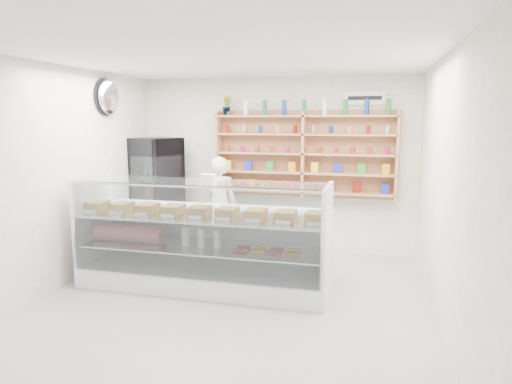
# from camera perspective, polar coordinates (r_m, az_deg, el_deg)

# --- Properties ---
(room) EXTENTS (5.00, 5.00, 5.00)m
(room) POSITION_cam_1_polar(r_m,az_deg,el_deg) (5.06, -3.63, 0.75)
(room) COLOR #9C9CA0
(room) RESTS_ON ground
(display_counter) EXTENTS (3.16, 0.94, 1.38)m
(display_counter) POSITION_cam_1_polar(r_m,az_deg,el_deg) (5.91, -6.56, -8.28)
(display_counter) COLOR white
(display_counter) RESTS_ON floor
(shop_worker) EXTENTS (0.64, 0.50, 1.56)m
(shop_worker) POSITION_cam_1_polar(r_m,az_deg,el_deg) (7.22, -4.63, -1.72)
(shop_worker) COLOR white
(shop_worker) RESTS_ON floor
(drinks_cooler) EXTENTS (0.84, 0.83, 1.84)m
(drinks_cooler) POSITION_cam_1_polar(r_m,az_deg,el_deg) (7.64, -12.25, -0.25)
(drinks_cooler) COLOR black
(drinks_cooler) RESTS_ON floor
(wall_shelving) EXTENTS (2.84, 0.28, 1.33)m
(wall_shelving) POSITION_cam_1_polar(r_m,az_deg,el_deg) (7.20, 5.97, 4.75)
(wall_shelving) COLOR tan
(wall_shelving) RESTS_ON back_wall
(potted_plant) EXTENTS (0.20, 0.18, 0.30)m
(potted_plant) POSITION_cam_1_polar(r_m,az_deg,el_deg) (7.47, -3.63, 10.69)
(potted_plant) COLOR #1E6626
(potted_plant) RESTS_ON wall_shelving
(security_mirror) EXTENTS (0.15, 0.50, 0.50)m
(security_mirror) POSITION_cam_1_polar(r_m,az_deg,el_deg) (7.03, -17.93, 11.24)
(security_mirror) COLOR silver
(security_mirror) RESTS_ON left_wall
(wall_sign) EXTENTS (0.62, 0.03, 0.20)m
(wall_sign) POSITION_cam_1_polar(r_m,az_deg,el_deg) (7.24, 13.44, 11.35)
(wall_sign) COLOR white
(wall_sign) RESTS_ON back_wall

